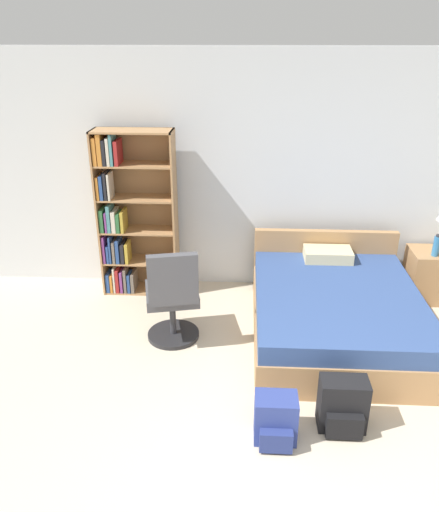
{
  "coord_description": "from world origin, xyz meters",
  "views": [
    {
      "loc": [
        -0.31,
        -2.08,
        2.72
      ],
      "look_at": [
        -0.53,
        1.98,
        0.88
      ],
      "focal_mm": 35.0,
      "sensor_mm": 36.0,
      "label": 1
    }
  ],
  "objects_px": {
    "nightstand": "(432,275)",
    "backpack_blue": "(276,420)",
    "bookshelf": "(128,217)",
    "water_bottle": "(436,246)",
    "office_chair": "(172,298)",
    "bed": "(335,310)",
    "backpack_black": "(343,406)"
  },
  "relations": [
    {
      "from": "office_chair",
      "to": "backpack_black",
      "type": "distance_m",
      "value": 1.78
    },
    {
      "from": "bookshelf",
      "to": "backpack_black",
      "type": "bearing_deg",
      "value": -46.03
    },
    {
      "from": "bed",
      "to": "water_bottle",
      "type": "xyz_separation_m",
      "value": [
        1.12,
        0.67,
        0.42
      ]
    },
    {
      "from": "office_chair",
      "to": "backpack_blue",
      "type": "xyz_separation_m",
      "value": [
        0.91,
        -1.21,
        -0.3
      ]
    },
    {
      "from": "bookshelf",
      "to": "office_chair",
      "type": "height_order",
      "value": "bookshelf"
    },
    {
      "from": "bookshelf",
      "to": "backpack_blue",
      "type": "bearing_deg",
      "value": -55.81
    },
    {
      "from": "bed",
      "to": "water_bottle",
      "type": "bearing_deg",
      "value": 30.87
    },
    {
      "from": "bed",
      "to": "office_chair",
      "type": "distance_m",
      "value": 1.58
    },
    {
      "from": "bed",
      "to": "nightstand",
      "type": "relative_size",
      "value": 3.44
    },
    {
      "from": "bookshelf",
      "to": "backpack_blue",
      "type": "height_order",
      "value": "bookshelf"
    },
    {
      "from": "bookshelf",
      "to": "nightstand",
      "type": "xyz_separation_m",
      "value": [
        3.34,
        -0.02,
        -0.6
      ]
    },
    {
      "from": "office_chair",
      "to": "water_bottle",
      "type": "height_order",
      "value": "office_chair"
    },
    {
      "from": "nightstand",
      "to": "backpack_blue",
      "type": "bearing_deg",
      "value": -129.22
    },
    {
      "from": "bookshelf",
      "to": "office_chair",
      "type": "distance_m",
      "value": 1.28
    },
    {
      "from": "nightstand",
      "to": "water_bottle",
      "type": "distance_m",
      "value": 0.41
    },
    {
      "from": "bookshelf",
      "to": "bed",
      "type": "distance_m",
      "value": 2.39
    },
    {
      "from": "water_bottle",
      "to": "backpack_blue",
      "type": "height_order",
      "value": "water_bottle"
    },
    {
      "from": "bookshelf",
      "to": "nightstand",
      "type": "relative_size",
      "value": 3.23
    },
    {
      "from": "office_chair",
      "to": "water_bottle",
      "type": "relative_size",
      "value": 4.17
    },
    {
      "from": "bookshelf",
      "to": "backpack_black",
      "type": "xyz_separation_m",
      "value": [
        2.03,
        -2.1,
        -0.69
      ]
    },
    {
      "from": "bookshelf",
      "to": "bed",
      "type": "relative_size",
      "value": 0.94
    },
    {
      "from": "bed",
      "to": "nightstand",
      "type": "height_order",
      "value": "bed"
    },
    {
      "from": "bookshelf",
      "to": "backpack_blue",
      "type": "distance_m",
      "value": 2.81
    },
    {
      "from": "nightstand",
      "to": "water_bottle",
      "type": "relative_size",
      "value": 2.36
    },
    {
      "from": "bookshelf",
      "to": "nightstand",
      "type": "bearing_deg",
      "value": -0.37
    },
    {
      "from": "bookshelf",
      "to": "water_bottle",
      "type": "height_order",
      "value": "bookshelf"
    },
    {
      "from": "bookshelf",
      "to": "office_chair",
      "type": "bearing_deg",
      "value": -59.13
    },
    {
      "from": "office_chair",
      "to": "backpack_blue",
      "type": "height_order",
      "value": "office_chair"
    },
    {
      "from": "bed",
      "to": "water_bottle",
      "type": "relative_size",
      "value": 8.13
    },
    {
      "from": "bed",
      "to": "backpack_black",
      "type": "relative_size",
      "value": 4.65
    },
    {
      "from": "bed",
      "to": "backpack_black",
      "type": "bearing_deg",
      "value": -96.01
    },
    {
      "from": "water_bottle",
      "to": "backpack_black",
      "type": "bearing_deg",
      "value": -122.49
    }
  ]
}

